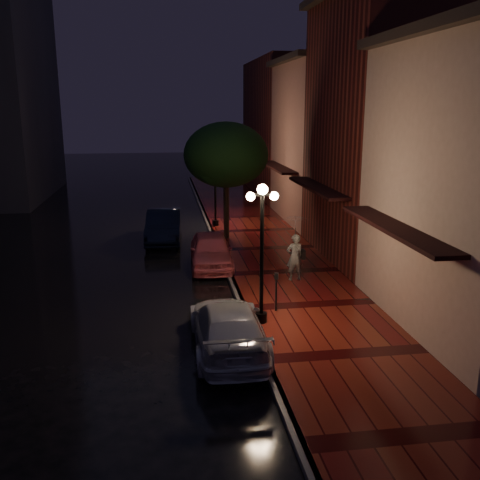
{
  "coord_description": "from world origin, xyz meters",
  "views": [
    {
      "loc": [
        -2.54,
        -20.22,
        6.67
      ],
      "look_at": [
        0.49,
        0.52,
        1.4
      ],
      "focal_mm": 40.0,
      "sensor_mm": 36.0,
      "label": 1
    }
  ],
  "objects_px": {
    "pink_car": "(211,250)",
    "woman_with_umbrella": "(295,238)",
    "streetlamp_far": "(215,182)",
    "navy_car": "(164,226)",
    "street_tree": "(226,157)",
    "parking_meter": "(276,288)",
    "silver_car": "(228,327)",
    "streetlamp_near": "(262,246)"
  },
  "relations": [
    {
      "from": "street_tree",
      "to": "silver_car",
      "type": "height_order",
      "value": "street_tree"
    },
    {
      "from": "silver_car",
      "to": "parking_meter",
      "type": "height_order",
      "value": "parking_meter"
    },
    {
      "from": "silver_car",
      "to": "woman_with_umbrella",
      "type": "bearing_deg",
      "value": -120.38
    },
    {
      "from": "streetlamp_far",
      "to": "parking_meter",
      "type": "height_order",
      "value": "streetlamp_far"
    },
    {
      "from": "pink_car",
      "to": "parking_meter",
      "type": "height_order",
      "value": "pink_car"
    },
    {
      "from": "streetlamp_near",
      "to": "pink_car",
      "type": "height_order",
      "value": "streetlamp_near"
    },
    {
      "from": "woman_with_umbrella",
      "to": "street_tree",
      "type": "bearing_deg",
      "value": -79.74
    },
    {
      "from": "navy_car",
      "to": "parking_meter",
      "type": "xyz_separation_m",
      "value": [
        3.54,
        -10.55,
        0.15
      ]
    },
    {
      "from": "parking_meter",
      "to": "silver_car",
      "type": "bearing_deg",
      "value": -105.19
    },
    {
      "from": "street_tree",
      "to": "pink_car",
      "type": "bearing_deg",
      "value": -105.24
    },
    {
      "from": "parking_meter",
      "to": "woman_with_umbrella",
      "type": "bearing_deg",
      "value": 88.96
    },
    {
      "from": "navy_car",
      "to": "parking_meter",
      "type": "distance_m",
      "value": 11.12
    },
    {
      "from": "navy_car",
      "to": "parking_meter",
      "type": "bearing_deg",
      "value": -68.44
    },
    {
      "from": "streetlamp_far",
      "to": "street_tree",
      "type": "distance_m",
      "value": 3.44
    },
    {
      "from": "streetlamp_far",
      "to": "parking_meter",
      "type": "relative_size",
      "value": 3.31
    },
    {
      "from": "silver_car",
      "to": "parking_meter",
      "type": "relative_size",
      "value": 3.73
    },
    {
      "from": "woman_with_umbrella",
      "to": "parking_meter",
      "type": "bearing_deg",
      "value": 61.87
    },
    {
      "from": "pink_car",
      "to": "woman_with_umbrella",
      "type": "relative_size",
      "value": 1.7
    },
    {
      "from": "navy_car",
      "to": "woman_with_umbrella",
      "type": "relative_size",
      "value": 1.9
    },
    {
      "from": "streetlamp_far",
      "to": "silver_car",
      "type": "relative_size",
      "value": 0.89
    },
    {
      "from": "street_tree",
      "to": "woman_with_umbrella",
      "type": "height_order",
      "value": "street_tree"
    },
    {
      "from": "streetlamp_near",
      "to": "street_tree",
      "type": "bearing_deg",
      "value": 88.65
    },
    {
      "from": "streetlamp_far",
      "to": "woman_with_umbrella",
      "type": "distance_m",
      "value": 10.31
    },
    {
      "from": "street_tree",
      "to": "navy_car",
      "type": "distance_m",
      "value": 4.69
    },
    {
      "from": "navy_car",
      "to": "streetlamp_far",
      "type": "bearing_deg",
      "value": 45.03
    },
    {
      "from": "streetlamp_near",
      "to": "pink_car",
      "type": "distance_m",
      "value": 6.88
    },
    {
      "from": "pink_car",
      "to": "woman_with_umbrella",
      "type": "bearing_deg",
      "value": -39.02
    },
    {
      "from": "pink_car",
      "to": "woman_with_umbrella",
      "type": "distance_m",
      "value": 4.13
    },
    {
      "from": "streetlamp_far",
      "to": "silver_car",
      "type": "distance_m",
      "value": 15.67
    },
    {
      "from": "pink_car",
      "to": "silver_car",
      "type": "relative_size",
      "value": 0.88
    },
    {
      "from": "streetlamp_far",
      "to": "woman_with_umbrella",
      "type": "xyz_separation_m",
      "value": [
        2.03,
        -10.08,
        -0.78
      ]
    },
    {
      "from": "street_tree",
      "to": "woman_with_umbrella",
      "type": "distance_m",
      "value": 7.68
    },
    {
      "from": "streetlamp_near",
      "to": "street_tree",
      "type": "xyz_separation_m",
      "value": [
        0.26,
        10.99,
        1.64
      ]
    },
    {
      "from": "woman_with_umbrella",
      "to": "parking_meter",
      "type": "height_order",
      "value": "woman_with_umbrella"
    },
    {
      "from": "street_tree",
      "to": "navy_car",
      "type": "bearing_deg",
      "value": 172.56
    },
    {
      "from": "streetlamp_far",
      "to": "street_tree",
      "type": "xyz_separation_m",
      "value": [
        0.26,
        -3.01,
        1.64
      ]
    },
    {
      "from": "parking_meter",
      "to": "street_tree",
      "type": "bearing_deg",
      "value": 115.47
    },
    {
      "from": "streetlamp_far",
      "to": "navy_car",
      "type": "distance_m",
      "value": 4.28
    },
    {
      "from": "streetlamp_near",
      "to": "parking_meter",
      "type": "height_order",
      "value": "streetlamp_near"
    },
    {
      "from": "pink_car",
      "to": "navy_car",
      "type": "relative_size",
      "value": 0.89
    },
    {
      "from": "streetlamp_far",
      "to": "woman_with_umbrella",
      "type": "bearing_deg",
      "value": -78.6
    },
    {
      "from": "pink_car",
      "to": "navy_car",
      "type": "distance_m",
      "value": 5.22
    }
  ]
}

